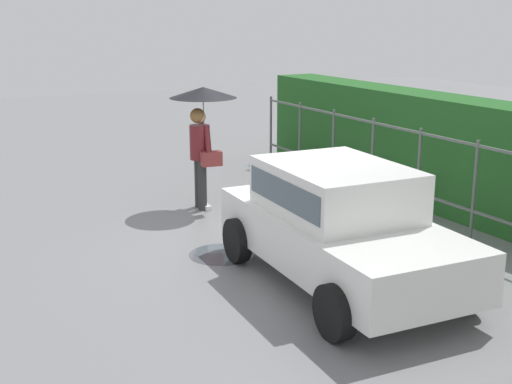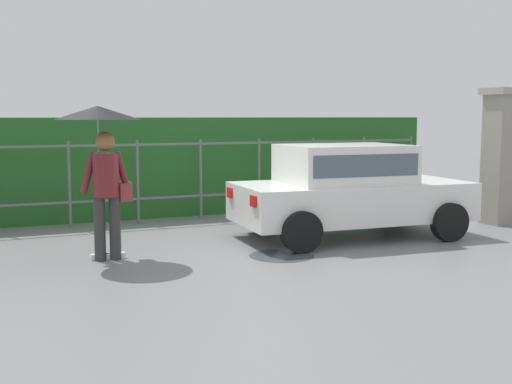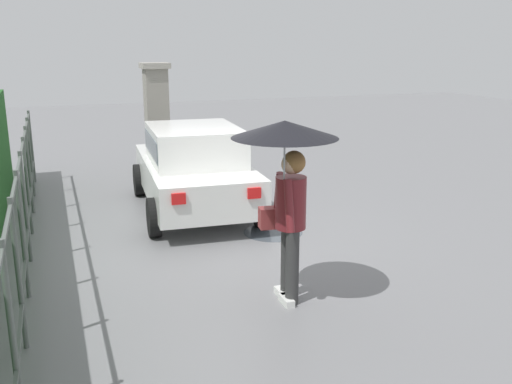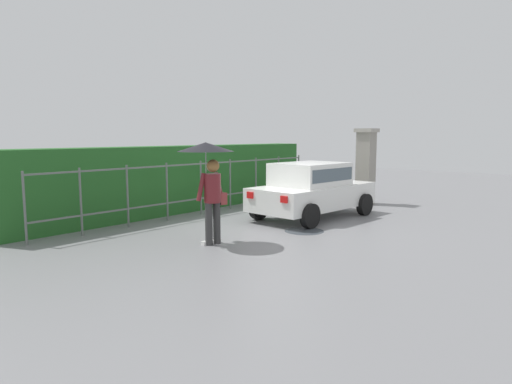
{
  "view_description": "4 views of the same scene",
  "coord_description": "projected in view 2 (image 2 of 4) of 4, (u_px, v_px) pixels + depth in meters",
  "views": [
    {
      "loc": [
        7.99,
        -4.78,
        3.25
      ],
      "look_at": [
        -0.16,
        -0.36,
        0.81
      ],
      "focal_mm": 47.73,
      "sensor_mm": 36.0,
      "label": 1
    },
    {
      "loc": [
        -3.94,
        -8.87,
        1.92
      ],
      "look_at": [
        -0.24,
        -0.42,
        0.84
      ],
      "focal_mm": 45.4,
      "sensor_mm": 36.0,
      "label": 2
    },
    {
      "loc": [
        -7.8,
        2.14,
        2.84
      ],
      "look_at": [
        -0.71,
        -0.44,
        0.85
      ],
      "focal_mm": 39.84,
      "sensor_mm": 36.0,
      "label": 3
    },
    {
      "loc": [
        -8.6,
        -6.69,
        2.19
      ],
      "look_at": [
        -0.68,
        0.01,
        0.89
      ],
      "focal_mm": 31.59,
      "sensor_mm": 36.0,
      "label": 4
    }
  ],
  "objects": [
    {
      "name": "ground_plane",
      "position": [
        259.0,
        243.0,
        9.86
      ],
      "size": [
        40.0,
        40.0,
        0.0
      ],
      "primitive_type": "plane",
      "color": "slate"
    },
    {
      "name": "car",
      "position": [
        349.0,
        187.0,
        10.26
      ],
      "size": [
        3.83,
        2.05,
        1.48
      ],
      "rotation": [
        0.0,
        0.0,
        -0.06
      ],
      "color": "white",
      "rests_on": "ground"
    },
    {
      "name": "pedestrian",
      "position": [
        102.0,
        143.0,
        8.57
      ],
      "size": [
        1.13,
        1.13,
        2.06
      ],
      "rotation": [
        0.0,
        0.0,
        1.44
      ],
      "color": "#333333",
      "rests_on": "ground"
    },
    {
      "name": "gate_pillar",
      "position": [
        501.0,
        155.0,
        11.51
      ],
      "size": [
        0.6,
        0.6,
        2.42
      ],
      "color": "gray",
      "rests_on": "ground"
    },
    {
      "name": "fence_section",
      "position": [
        201.0,
        176.0,
        12.05
      ],
      "size": [
        9.57,
        0.05,
        1.5
      ],
      "color": "#59605B",
      "rests_on": "ground"
    },
    {
      "name": "hedge_row",
      "position": [
        186.0,
        166.0,
        12.85
      ],
      "size": [
        10.52,
        0.9,
        1.9
      ],
      "primitive_type": "cube",
      "color": "#235B23",
      "rests_on": "ground"
    },
    {
      "name": "puddle_near",
      "position": [
        282.0,
        256.0,
        8.97
      ],
      "size": [
        0.91,
        0.91,
        0.0
      ],
      "primitive_type": "cylinder",
      "color": "#4C545B",
      "rests_on": "ground"
    }
  ]
}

